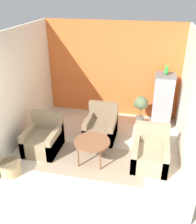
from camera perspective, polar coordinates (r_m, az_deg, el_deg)
ground_plane at (r=4.55m, az=-5.25°, el=-20.47°), size 20.00×20.00×0.00m
wall_back_accent at (r=6.90m, az=3.35°, el=9.57°), size 3.75×0.06×2.57m
wall_left at (r=5.88m, az=-17.90°, el=5.14°), size 0.06×3.57×2.57m
wall_right at (r=5.18m, az=20.35°, el=1.77°), size 0.06×3.57×2.57m
area_rug at (r=5.41m, az=-1.37°, el=-11.12°), size 2.19×1.13×0.01m
coffee_table at (r=5.14m, az=-1.42°, el=-7.07°), size 0.74×0.74×0.51m
armchair_left at (r=5.75m, az=-12.36°, el=-6.17°), size 0.72×0.81×0.81m
armchair_right at (r=5.30m, az=11.80°, el=-9.28°), size 0.72×0.81×0.81m
armchair_middle at (r=6.06m, az=0.68°, el=-3.61°), size 0.72×0.81×0.81m
birdcage at (r=6.58m, az=14.53°, el=2.42°), size 0.50×0.50×1.41m
parrot at (r=6.30m, az=15.38°, el=9.17°), size 0.11×0.20×0.24m
potted_plant at (r=6.57m, az=9.73°, el=1.32°), size 0.39×0.35×0.82m
wicker_basket at (r=5.32m, az=-19.39°, el=-11.81°), size 0.43×0.43×0.27m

